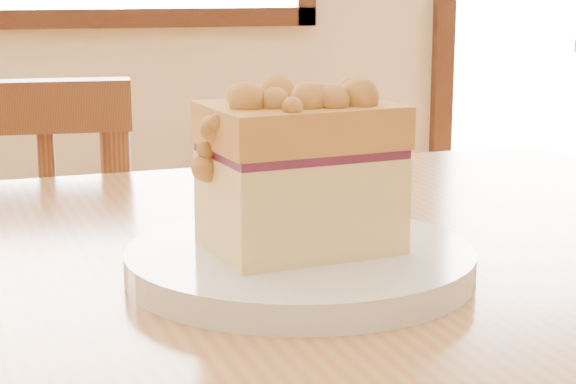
# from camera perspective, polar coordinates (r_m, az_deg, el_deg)

# --- Properties ---
(plate) EXTENTS (0.23, 0.23, 0.02)m
(plate) POSITION_cam_1_polar(r_m,az_deg,el_deg) (0.65, 0.68, -4.10)
(plate) COLOR white
(plate) RESTS_ON cafe_table_main
(cake_slice) EXTENTS (0.13, 0.10, 0.11)m
(cake_slice) POSITION_cam_1_polar(r_m,az_deg,el_deg) (0.63, 0.69, 1.48)
(cake_slice) COLOR #E8C883
(cake_slice) RESTS_ON plate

